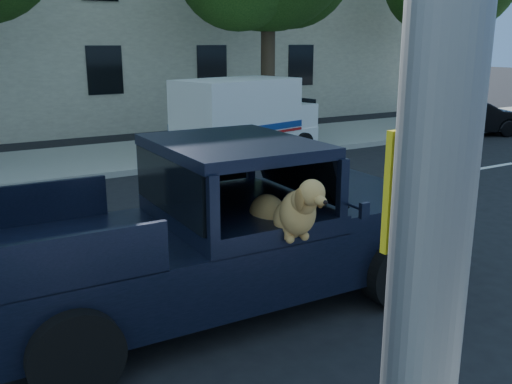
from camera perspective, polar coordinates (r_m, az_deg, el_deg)
ground at (r=8.04m, az=7.22°, el=-8.17°), size 120.00×120.00×0.00m
far_sidewalk at (r=15.98m, az=-13.48°, el=3.40°), size 60.00×4.00×0.15m
lane_stripes at (r=11.75m, az=4.75°, el=-0.63°), size 21.60×0.14×0.01m
building_main at (r=23.59m, az=-12.56°, el=17.82°), size 26.00×6.00×9.00m
pickup_truck at (r=6.82m, az=-4.84°, el=-6.20°), size 5.67×2.93×2.01m
mail_truck at (r=15.63m, az=-1.20°, el=6.81°), size 4.27×2.78×2.17m
parked_sedan at (r=21.04m, az=20.62°, el=7.04°), size 2.76×3.98×1.24m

